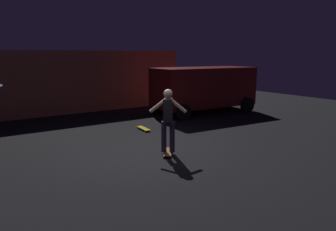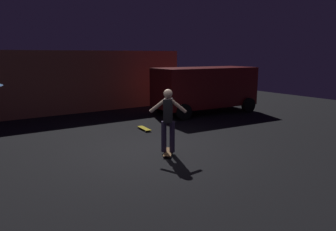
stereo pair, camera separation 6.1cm
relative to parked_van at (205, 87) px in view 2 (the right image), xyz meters
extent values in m
plane|color=black|center=(-5.15, -3.82, -1.16)|extent=(28.00, 28.00, 0.00)
cube|color=#B76B4C|center=(-5.18, 4.64, 0.23)|extent=(11.48, 3.37, 2.78)
cube|color=maroon|center=(-0.01, 0.00, 0.02)|extent=(4.72, 2.22, 1.70)
cube|color=black|center=(2.26, -0.16, 0.37)|extent=(0.18, 1.75, 0.64)
cylinder|color=black|center=(1.80, 0.87, -0.83)|extent=(0.67, 0.27, 0.66)
cylinder|color=black|center=(1.67, -1.11, -0.83)|extent=(0.67, 0.27, 0.66)
cylinder|color=black|center=(-1.69, 1.11, -0.83)|extent=(0.67, 0.27, 0.66)
cylinder|color=black|center=(-1.82, -0.86, -0.83)|extent=(0.67, 0.27, 0.66)
cube|color=olive|center=(-4.84, -4.21, -1.10)|extent=(0.64, 0.73, 0.02)
sphere|color=silver|center=(-4.72, -3.92, -1.13)|extent=(0.05, 0.05, 0.05)
sphere|color=silver|center=(-4.58, -4.03, -1.13)|extent=(0.05, 0.05, 0.05)
sphere|color=silver|center=(-5.09, -4.39, -1.13)|extent=(0.05, 0.05, 0.05)
sphere|color=silver|center=(-4.96, -4.49, -1.13)|extent=(0.05, 0.05, 0.05)
cube|color=gold|center=(-4.00, -1.46, -1.10)|extent=(0.27, 0.79, 0.02)
sphere|color=silver|center=(-4.06, -1.15, -1.13)|extent=(0.05, 0.05, 0.05)
sphere|color=silver|center=(-3.89, -1.17, -1.13)|extent=(0.05, 0.05, 0.05)
sphere|color=silver|center=(-4.11, -1.75, -1.13)|extent=(0.05, 0.05, 0.05)
sphere|color=silver|center=(-3.94, -1.76, -1.13)|extent=(0.05, 0.05, 0.05)
cylinder|color=#382D4C|center=(-4.92, -4.14, -0.68)|extent=(0.14, 0.14, 0.82)
cylinder|color=#382D4C|center=(-4.75, -4.28, -0.68)|extent=(0.14, 0.14, 0.82)
cube|color=#262628|center=(-4.84, -4.21, 0.03)|extent=(0.41, 0.43, 0.60)
sphere|color=beige|center=(-4.84, -4.21, 0.46)|extent=(0.23, 0.23, 0.23)
cylinder|color=beige|center=(-5.01, -4.07, 0.18)|extent=(0.48, 0.41, 0.46)
cylinder|color=beige|center=(-4.67, -4.34, 0.18)|extent=(0.48, 0.41, 0.46)
camera|label=1|loc=(-9.42, -10.91, 1.46)|focal=34.05mm
camera|label=2|loc=(-9.37, -10.94, 1.46)|focal=34.05mm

